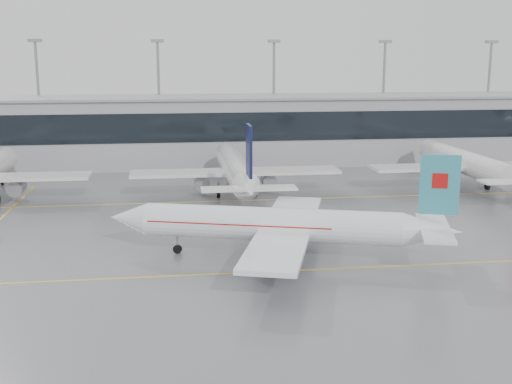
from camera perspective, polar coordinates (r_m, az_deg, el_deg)
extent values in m
plane|color=slate|center=(59.73, 1.55, -7.08)|extent=(320.00, 320.00, 0.00)
cube|color=yellow|center=(59.73, 1.55, -7.07)|extent=(120.00, 0.25, 0.01)
cube|color=yellow|center=(88.38, -1.56, -0.77)|extent=(120.00, 0.25, 0.01)
cube|color=#98989C|center=(118.84, -3.23, 5.44)|extent=(180.00, 15.00, 12.00)
cube|color=black|center=(111.19, -2.93, 5.77)|extent=(180.00, 0.20, 5.00)
cube|color=gray|center=(118.30, -3.26, 8.42)|extent=(182.00, 16.00, 0.40)
cylinder|color=gray|center=(126.29, -18.71, 7.50)|extent=(0.50, 0.50, 22.00)
cube|color=gray|center=(126.04, -19.06, 12.62)|extent=(2.40, 1.00, 0.60)
cylinder|color=gray|center=(124.02, -8.60, 7.92)|extent=(0.50, 0.50, 22.00)
cube|color=gray|center=(123.76, -8.76, 13.14)|extent=(2.40, 1.00, 0.60)
cylinder|color=gray|center=(125.63, 1.58, 8.10)|extent=(0.50, 0.50, 22.00)
cube|color=gray|center=(125.37, 1.61, 13.26)|extent=(2.40, 1.00, 0.60)
cylinder|color=gray|center=(130.96, 11.22, 8.03)|extent=(0.50, 0.50, 22.00)
cube|color=gray|center=(130.72, 11.43, 12.98)|extent=(2.40, 1.00, 0.60)
cylinder|color=gray|center=(139.60, 19.89, 7.79)|extent=(0.50, 0.50, 22.00)
cube|color=gray|center=(139.37, 20.22, 12.42)|extent=(2.40, 1.00, 0.60)
cylinder|color=white|center=(62.55, 1.32, -2.87)|extent=(24.84, 10.51, 3.28)
cone|color=white|center=(66.11, -11.22, -2.28)|extent=(4.79, 4.31, 3.28)
cone|color=white|center=(62.32, 15.40, -3.36)|extent=(6.32, 4.79, 3.28)
cube|color=white|center=(62.47, 2.68, -3.28)|extent=(12.77, 27.34, 0.45)
cube|color=white|center=(62.27, 15.60, -3.10)|extent=(5.75, 10.77, 0.25)
cube|color=teal|center=(61.38, 16.00, 0.62)|extent=(3.54, 1.40, 5.59)
cylinder|color=gray|center=(58.39, 1.61, -5.91)|extent=(4.06, 3.07, 2.10)
cylinder|color=gray|center=(67.52, 2.74, -3.43)|extent=(4.06, 3.07, 2.10)
cylinder|color=gray|center=(65.16, -7.00, -4.48)|extent=(0.20, 0.20, 1.38)
cylinder|color=black|center=(65.36, -6.99, -5.06)|extent=(0.95, 0.55, 0.90)
cylinder|color=gray|center=(60.40, 3.32, -5.64)|extent=(0.24, 0.24, 1.38)
cylinder|color=black|center=(60.61, 3.31, -6.26)|extent=(1.18, 0.75, 1.10)
cylinder|color=gray|center=(65.35, 3.82, -4.27)|extent=(0.24, 0.24, 1.38)
cylinder|color=black|center=(65.54, 3.81, -4.85)|extent=(1.18, 0.75, 1.10)
cube|color=#B70F0F|center=(61.30, 16.02, 0.99)|extent=(1.47, 0.84, 1.40)
cube|color=#B70F0F|center=(62.98, -1.38, -2.58)|extent=(18.17, 8.48, 0.12)
cone|color=white|center=(110.62, -21.14, 3.01)|extent=(3.59, 4.00, 3.59)
cylinder|color=gray|center=(93.83, -20.50, 0.40)|extent=(2.10, 3.60, 2.10)
cylinder|color=gray|center=(106.24, -21.64, 1.22)|extent=(0.20, 0.20, 1.56)
cylinder|color=black|center=(106.37, -21.61, 0.81)|extent=(0.30, 0.90, 0.90)
cylinder|color=white|center=(92.52, -1.90, 2.20)|extent=(3.59, 27.36, 3.59)
cone|color=white|center=(107.93, -2.74, 3.60)|extent=(3.59, 4.00, 3.59)
cone|color=white|center=(76.42, -0.65, 0.13)|extent=(3.59, 5.60, 3.59)
cube|color=white|center=(91.12, -1.80, 1.80)|extent=(29.64, 5.00, 0.45)
cube|color=white|center=(76.17, -0.63, 0.32)|extent=(11.40, 2.80, 0.25)
cube|color=#0F1239|center=(75.18, -0.62, 3.69)|extent=(0.35, 3.60, 6.12)
cylinder|color=gray|center=(91.53, -4.82, 0.85)|extent=(2.10, 3.60, 2.10)
cylinder|color=gray|center=(92.48, 1.13, 1.01)|extent=(2.10, 3.60, 2.10)
cylinder|color=gray|center=(103.43, -2.49, 1.79)|extent=(0.20, 0.20, 1.56)
cylinder|color=black|center=(103.57, -2.48, 1.37)|extent=(0.30, 0.90, 0.90)
cylinder|color=gray|center=(90.30, -3.37, 0.35)|extent=(0.24, 0.24, 1.56)
cylinder|color=black|center=(90.46, -3.36, -0.13)|extent=(0.45, 1.10, 1.10)
cylinder|color=gray|center=(90.83, -0.10, 0.44)|extent=(0.24, 0.24, 1.56)
cylinder|color=black|center=(90.99, -0.10, -0.04)|extent=(0.45, 1.10, 1.10)
cylinder|color=white|center=(102.09, 18.06, 2.54)|extent=(3.59, 27.36, 3.59)
cone|color=white|center=(116.24, 14.75, 3.82)|extent=(3.59, 4.00, 3.59)
cube|color=white|center=(100.82, 18.41, 2.17)|extent=(29.64, 5.00, 0.45)
cylinder|color=gray|center=(99.52, 15.75, 1.34)|extent=(2.10, 3.60, 2.10)
cylinder|color=gray|center=(103.69, 20.63, 1.43)|extent=(2.10, 3.60, 2.10)
cylinder|color=gray|center=(112.07, 15.64, 2.15)|extent=(0.20, 0.20, 1.56)
cylinder|color=black|center=(112.20, 15.62, 1.76)|extent=(0.30, 0.90, 0.90)
cylinder|color=gray|center=(99.17, 17.23, 0.88)|extent=(0.24, 0.24, 1.56)
cylinder|color=black|center=(99.32, 17.21, 0.44)|extent=(0.45, 1.10, 1.10)
cylinder|color=gray|center=(101.46, 19.90, 0.94)|extent=(0.24, 0.24, 1.56)
cylinder|color=black|center=(101.60, 19.87, 0.51)|extent=(0.45, 1.10, 1.10)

